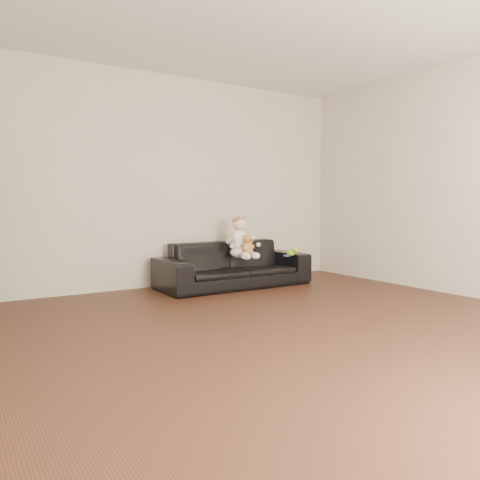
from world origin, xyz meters
TOP-DOWN VIEW (x-y plane):
  - floor at (0.00, 0.00)m, footprint 5.50×5.50m
  - wall_back at (0.00, 2.75)m, footprint 5.00×0.00m
  - sofa at (0.64, 2.25)m, footprint 1.90×0.75m
  - baby at (0.68, 2.14)m, footprint 0.37×0.45m
  - teddy_bear at (0.69, 1.99)m, footprint 0.15×0.15m
  - toy_green at (1.33, 1.99)m, footprint 0.13×0.14m
  - toy_rattle at (1.33, 2.03)m, footprint 0.08×0.08m
  - toy_blue_disc at (1.28, 2.01)m, footprint 0.11×0.11m

SIDE VIEW (x-z plane):
  - floor at x=0.00m, z-range 0.00..0.00m
  - sofa at x=0.64m, z-range 0.00..0.55m
  - toy_blue_disc at x=1.28m, z-range 0.36..0.38m
  - toy_rattle at x=1.33m, z-range 0.36..0.43m
  - toy_green at x=1.33m, z-range 0.36..0.45m
  - teddy_bear at x=0.69m, z-range 0.42..0.66m
  - baby at x=0.68m, z-range 0.33..0.84m
  - wall_back at x=0.00m, z-range -1.20..3.80m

